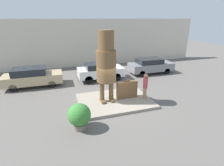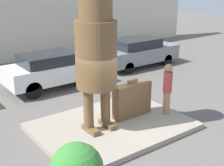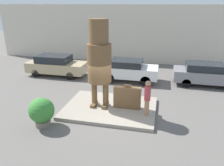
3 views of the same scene
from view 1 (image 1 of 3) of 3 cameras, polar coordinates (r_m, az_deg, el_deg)
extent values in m
plane|color=#605B56|center=(11.88, 0.91, -6.21)|extent=(60.00, 60.00, 0.00)
cube|color=gray|center=(11.84, 0.91, -5.83)|extent=(4.79, 3.56, 0.18)
cube|color=beige|center=(20.86, -8.45, 12.82)|extent=(28.00, 0.60, 5.27)
cube|color=brown|center=(11.48, -3.12, -5.84)|extent=(0.24, 0.70, 0.15)
cube|color=brown|center=(11.64, -0.13, -5.43)|extent=(0.24, 0.70, 0.15)
cylinder|color=brown|center=(11.29, -3.32, -2.47)|extent=(0.31, 0.31, 1.22)
cylinder|color=brown|center=(11.45, -0.29, -2.10)|extent=(0.31, 0.31, 1.22)
cylinder|color=brown|center=(10.85, -1.89, 5.51)|extent=(1.22, 1.22, 1.97)
cylinder|color=brown|center=(10.55, -1.99, 13.80)|extent=(0.96, 0.96, 1.18)
cube|color=brown|center=(11.94, 4.88, -2.18)|extent=(1.41, 0.36, 1.15)
cylinder|color=brown|center=(11.70, 4.98, 0.87)|extent=(0.39, 0.11, 0.11)
cylinder|color=#A87A56|center=(11.97, 10.62, -3.34)|extent=(0.23, 0.23, 0.80)
cylinder|color=#B23D42|center=(11.69, 10.86, 0.07)|extent=(0.30, 0.30, 0.71)
sphere|color=#A87A56|center=(11.53, 11.02, 2.36)|extent=(0.27, 0.27, 0.27)
cube|color=tan|center=(15.72, -24.29, 1.37)|extent=(4.59, 1.78, 0.76)
cube|color=#1E2328|center=(15.57, -25.47, 3.52)|extent=(2.52, 1.60, 0.54)
cylinder|color=black|center=(16.48, -18.98, 1.53)|extent=(0.60, 0.18, 0.60)
cylinder|color=black|center=(14.97, -18.98, -0.35)|extent=(0.60, 0.18, 0.60)
cylinder|color=black|center=(16.82, -28.65, 0.46)|extent=(0.60, 0.18, 0.60)
cylinder|color=black|center=(15.34, -29.60, -1.48)|extent=(0.60, 0.18, 0.60)
cube|color=silver|center=(15.96, -3.68, 3.67)|extent=(4.09, 1.80, 0.75)
cube|color=#1E2328|center=(15.75, -4.45, 5.69)|extent=(2.25, 1.62, 0.45)
cylinder|color=black|center=(17.14, -0.21, 3.59)|extent=(0.72, 0.18, 0.72)
cylinder|color=black|center=(15.68, 1.58, 1.96)|extent=(0.72, 0.18, 0.72)
cylinder|color=black|center=(16.58, -8.60, 2.77)|extent=(0.72, 0.18, 0.72)
cylinder|color=black|center=(15.07, -7.55, 1.00)|extent=(0.72, 0.18, 0.72)
cube|color=gray|center=(18.29, 12.58, 5.24)|extent=(4.47, 1.79, 0.76)
cube|color=#1E2328|center=(18.04, 12.11, 7.10)|extent=(2.46, 1.61, 0.48)
cylinder|color=black|center=(19.76, 14.83, 5.03)|extent=(0.61, 0.18, 0.61)
cylinder|color=black|center=(18.48, 17.46, 3.71)|extent=(0.61, 0.18, 0.61)
cylinder|color=black|center=(18.45, 7.51, 4.46)|extent=(0.61, 0.18, 0.61)
cylinder|color=black|center=(17.07, 9.78, 3.02)|extent=(0.61, 0.18, 0.61)
cylinder|color=#70665B|center=(9.35, -10.36, -13.57)|extent=(0.69, 0.69, 0.31)
sphere|color=#387F33|center=(9.01, -10.62, -10.15)|extent=(1.16, 1.16, 1.16)
camera|label=2|loc=(3.44, -52.74, 1.47)|focal=50.00mm
camera|label=3|loc=(5.91, 75.04, 6.21)|focal=35.00mm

